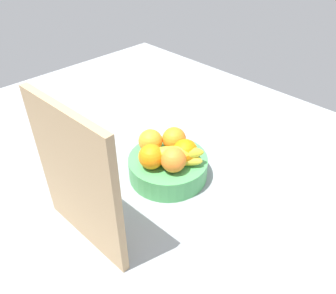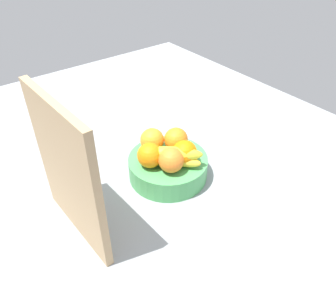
{
  "view_description": "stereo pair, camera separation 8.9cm",
  "coord_description": "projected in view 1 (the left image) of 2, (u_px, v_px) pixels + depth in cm",
  "views": [
    {
      "loc": [
        -56.36,
        55.14,
        65.73
      ],
      "look_at": [
        -2.82,
        2.42,
        10.49
      ],
      "focal_mm": 35.65,
      "sensor_mm": 36.0,
      "label": 1
    },
    {
      "loc": [
        -62.24,
        48.42,
        65.73
      ],
      "look_at": [
        -2.82,
        2.42,
        10.49
      ],
      "focal_mm": 35.65,
      "sensor_mm": 36.0,
      "label": 2
    }
  ],
  "objects": [
    {
      "name": "orange_front_left",
      "position": [
        150.0,
        141.0,
        0.96
      ],
      "size": [
        7.02,
        7.02,
        7.02
      ],
      "primitive_type": "sphere",
      "color": "orange",
      "rests_on": "fruit_bowl"
    },
    {
      "name": "orange_back_right",
      "position": [
        174.0,
        139.0,
        0.97
      ],
      "size": [
        7.02,
        7.02,
        7.02
      ],
      "primitive_type": "sphere",
      "color": "orange",
      "rests_on": "fruit_bowl"
    },
    {
      "name": "ground_plane",
      "position": [
        167.0,
        171.0,
        1.03
      ],
      "size": [
        180.0,
        140.0,
        3.0
      ],
      "primitive_type": "cube",
      "color": "gray"
    },
    {
      "name": "orange_center",
      "position": [
        173.0,
        160.0,
        0.89
      ],
      "size": [
        7.02,
        7.02,
        7.02
      ],
      "primitive_type": "sphere",
      "color": "orange",
      "rests_on": "fruit_bowl"
    },
    {
      "name": "fruit_bowl",
      "position": [
        168.0,
        167.0,
        0.98
      ],
      "size": [
        22.99,
        22.99,
        6.49
      ],
      "primitive_type": "cylinder",
      "color": "#49A459",
      "rests_on": "ground_plane"
    },
    {
      "name": "cutting_board",
      "position": [
        77.0,
        181.0,
        0.71
      ],
      "size": [
        28.05,
        2.95,
        36.0
      ],
      "primitive_type": "cube",
      "rotation": [
        0.0,
        0.0,
        0.04
      ],
      "color": "tan",
      "rests_on": "ground_plane"
    },
    {
      "name": "orange_back_left",
      "position": [
        186.0,
        151.0,
        0.93
      ],
      "size": [
        7.02,
        7.02,
        7.02
      ],
      "primitive_type": "sphere",
      "color": "orange",
      "rests_on": "fruit_bowl"
    },
    {
      "name": "orange_front_right",
      "position": [
        151.0,
        157.0,
        0.91
      ],
      "size": [
        7.02,
        7.02,
        7.02
      ],
      "primitive_type": "sphere",
      "color": "orange",
      "rests_on": "fruit_bowl"
    },
    {
      "name": "banana_bunch",
      "position": [
        173.0,
        155.0,
        0.92
      ],
      "size": [
        16.42,
        15.42,
        6.2
      ],
      "color": "yellow",
      "rests_on": "fruit_bowl"
    }
  ]
}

